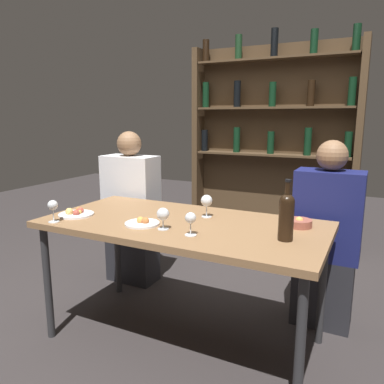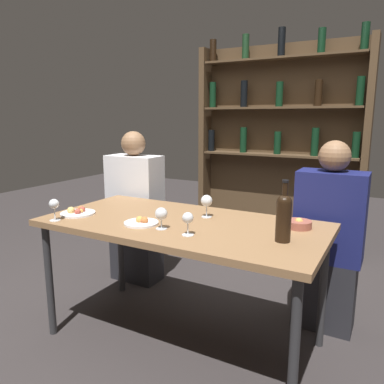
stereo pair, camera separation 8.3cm
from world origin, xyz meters
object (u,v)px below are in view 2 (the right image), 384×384
object	(u,v)px
wine_bottle	(284,215)
seated_person_left	(135,213)
seated_person_right	(328,243)
food_plate_0	(141,222)
food_plate_1	(78,212)
snack_bowl	(299,224)
wine_glass_3	(207,201)
wine_glass_2	(188,219)
wine_glass_0	(54,205)
wine_glass_1	(161,214)

from	to	relation	value
wine_bottle	seated_person_left	size ratio (longest dim) A/B	0.25
seated_person_left	seated_person_right	xyz separation A→B (m)	(1.48, 0.00, -0.01)
food_plate_0	seated_person_right	bearing A→B (deg)	39.08
food_plate_1	seated_person_right	size ratio (longest dim) A/B	0.18
food_plate_1	seated_person_right	world-z (taller)	seated_person_right
food_plate_0	snack_bowl	world-z (taller)	snack_bowl
wine_glass_3	seated_person_right	distance (m)	0.81
wine_glass_2	food_plate_1	world-z (taller)	wine_glass_2
seated_person_right	seated_person_left	bearing A→B (deg)	180.00
wine_glass_2	food_plate_0	distance (m)	0.33
food_plate_0	wine_bottle	bearing A→B (deg)	6.54
wine_glass_0	wine_glass_1	size ratio (longest dim) A/B	1.08
wine_glass_2	snack_bowl	world-z (taller)	wine_glass_2
wine_glass_0	snack_bowl	xyz separation A→B (m)	(1.25, 0.53, -0.07)
wine_glass_0	snack_bowl	distance (m)	1.36
seated_person_left	wine_glass_3	bearing A→B (deg)	-26.21
wine_glass_2	wine_glass_3	size ratio (longest dim) A/B	0.89
wine_glass_1	snack_bowl	size ratio (longest dim) A/B	0.86
wine_glass_2	snack_bowl	xyz separation A→B (m)	(0.46, 0.40, -0.06)
wine_bottle	food_plate_0	bearing A→B (deg)	-173.46
wine_glass_3	seated_person_right	world-z (taller)	seated_person_right
wine_bottle	food_plate_1	world-z (taller)	wine_bottle
wine_glass_0	food_plate_1	size ratio (longest dim) A/B	0.61
wine_glass_3	food_plate_1	xyz separation A→B (m)	(-0.72, -0.32, -0.08)
wine_glass_1	food_plate_0	distance (m)	0.16
food_plate_0	seated_person_right	distance (m)	1.15
wine_bottle	food_plate_1	bearing A→B (deg)	-175.28
wine_bottle	wine_glass_1	world-z (taller)	wine_bottle
wine_glass_3	wine_glass_2	bearing A→B (deg)	-78.41
wine_glass_3	seated_person_left	xyz separation A→B (m)	(-0.84, 0.42, -0.27)
wine_glass_1	food_plate_1	world-z (taller)	wine_glass_1
wine_bottle	seated_person_left	xyz separation A→B (m)	(-1.36, 0.63, -0.30)
food_plate_1	seated_person_left	distance (m)	0.76
food_plate_0	snack_bowl	bearing A→B (deg)	23.87
wine_glass_2	food_plate_0	xyz separation A→B (m)	(-0.32, 0.05, -0.07)
seated_person_right	food_plate_1	bearing A→B (deg)	-151.58
wine_glass_2	food_plate_1	distance (m)	0.80
wine_glass_0	wine_glass_2	world-z (taller)	wine_glass_0
food_plate_1	snack_bowl	bearing A→B (deg)	16.06
wine_glass_0	snack_bowl	size ratio (longest dim) A/B	0.94
wine_glass_1	snack_bowl	bearing A→B (deg)	30.28
wine_bottle	wine_glass_1	bearing A→B (deg)	-169.74
wine_glass_2	seated_person_left	size ratio (longest dim) A/B	0.10
snack_bowl	wine_glass_1	bearing A→B (deg)	-149.72
wine_glass_3	food_plate_0	bearing A→B (deg)	-129.74
food_plate_1	wine_glass_2	bearing A→B (deg)	-2.64
wine_bottle	snack_bowl	size ratio (longest dim) A/B	2.20
wine_glass_3	snack_bowl	distance (m)	0.54
wine_glass_2	seated_person_right	xyz separation A→B (m)	(0.56, 0.77, -0.27)
wine_bottle	wine_glass_2	xyz separation A→B (m)	(-0.44, -0.14, -0.04)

